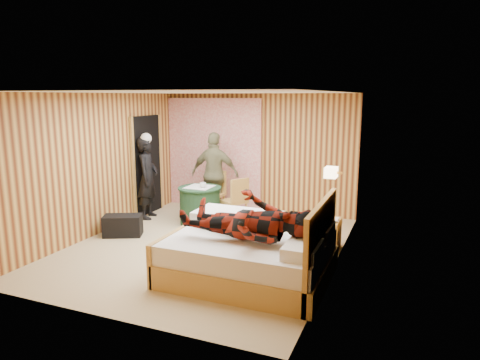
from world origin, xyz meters
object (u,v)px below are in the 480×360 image
at_px(chair_near, 237,198).
at_px(man_on_bed, 248,210).
at_px(nightstand, 328,234).
at_px(woman_standing, 148,178).
at_px(bed, 252,254).
at_px(round_table, 200,205).
at_px(chair_far, 215,190).
at_px(man_at_table, 215,174).
at_px(duffel_bag, 123,225).
at_px(wall_lamp, 331,172).

distance_m(chair_near, man_on_bed, 2.72).
bearing_deg(chair_near, nightstand, 100.66).
distance_m(woman_standing, man_on_bed, 3.71).
distance_m(chair_near, woman_standing, 1.88).
distance_m(nightstand, man_on_bed, 1.99).
relative_size(nightstand, man_on_bed, 0.29).
bearing_deg(bed, chair_near, 117.38).
xyz_separation_m(round_table, chair_far, (0.00, 0.66, 0.17)).
relative_size(bed, man_at_table, 1.24).
distance_m(duffel_bag, man_at_table, 2.19).
xyz_separation_m(round_table, man_on_bed, (1.84, -2.20, 0.64)).
relative_size(bed, round_table, 2.58).
bearing_deg(man_at_table, woman_standing, 26.57).
distance_m(wall_lamp, round_table, 2.85).
height_order(nightstand, duffel_bag, nightstand).
height_order(nightstand, man_at_table, man_at_table).
height_order(chair_far, woman_standing, woman_standing).
xyz_separation_m(round_table, man_at_table, (0.00, 0.69, 0.49)).
xyz_separation_m(man_at_table, man_on_bed, (1.84, -2.89, 0.15)).
bearing_deg(bed, wall_lamp, 58.22).
bearing_deg(chair_far, wall_lamp, -24.58).
bearing_deg(wall_lamp, woman_standing, 170.23).
distance_m(bed, man_on_bed, 0.71).
xyz_separation_m(nightstand, round_table, (-2.57, 0.50, 0.11)).
bearing_deg(bed, chair_far, 124.51).
relative_size(wall_lamp, man_on_bed, 0.15).
bearing_deg(duffel_bag, man_at_table, 38.71).
bearing_deg(round_table, chair_far, 89.70).
distance_m(nightstand, chair_far, 2.83).
bearing_deg(wall_lamp, man_on_bed, -116.85).
xyz_separation_m(round_table, woman_standing, (-1.16, -0.02, 0.45)).
bearing_deg(woman_standing, duffel_bag, 176.06).
bearing_deg(man_on_bed, duffel_bag, 159.73).
bearing_deg(man_on_bed, woman_standing, 144.03).
bearing_deg(bed, duffel_bag, 163.85).
distance_m(duffel_bag, woman_standing, 1.34).
height_order(nightstand, chair_near, chair_near).
bearing_deg(man_on_bed, nightstand, 66.71).
distance_m(chair_far, man_on_bed, 3.43).
distance_m(wall_lamp, man_on_bed, 1.74).
height_order(chair_near, woman_standing, woman_standing).
relative_size(bed, man_on_bed, 1.21).
height_order(round_table, duffel_bag, round_table).
relative_size(chair_near, man_at_table, 0.53).
distance_m(round_table, man_at_table, 0.85).
distance_m(nightstand, man_at_table, 2.90).
bearing_deg(man_on_bed, chair_near, 115.70).
height_order(bed, man_on_bed, man_on_bed).
distance_m(woman_standing, man_at_table, 1.36).
relative_size(wall_lamp, chair_near, 0.28).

